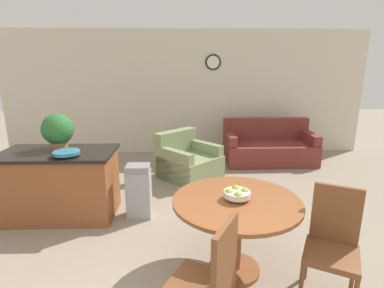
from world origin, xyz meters
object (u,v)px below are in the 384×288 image
at_px(trash_bin, 139,191).
at_px(potted_plant, 58,130).
at_px(dining_chair_near_left, 209,279).
at_px(dining_chair_near_right, 333,240).
at_px(dining_table, 236,216).
at_px(couch, 268,148).
at_px(fruit_bowl, 237,194).
at_px(teal_bowl, 66,153).
at_px(armchair, 188,162).
at_px(kitchen_island, 60,184).

bearing_deg(trash_bin, potted_plant, 169.81).
relative_size(dining_chair_near_left, dining_chair_near_right, 1.00).
bearing_deg(dining_table, dining_chair_near_left, -112.57).
height_order(potted_plant, couch, potted_plant).
xyz_separation_m(trash_bin, couch, (2.34, 2.27, -0.06)).
bearing_deg(fruit_bowl, couch, 69.53).
xyz_separation_m(dining_chair_near_left, teal_bowl, (-1.57, 1.75, 0.40)).
xyz_separation_m(dining_chair_near_right, fruit_bowl, (-0.76, 0.32, 0.29)).
bearing_deg(teal_bowl, couch, 37.44).
distance_m(trash_bin, armchair, 1.58).
xyz_separation_m(fruit_bowl, teal_bowl, (-1.89, 0.98, 0.11)).
xyz_separation_m(dining_table, dining_chair_near_right, (0.76, -0.32, -0.06)).
bearing_deg(fruit_bowl, armchair, 99.07).
xyz_separation_m(kitchen_island, armchair, (1.68, 1.39, -0.17)).
height_order(dining_table, dining_chair_near_right, dining_chair_near_right).
bearing_deg(dining_table, kitchen_island, 150.42).
relative_size(dining_chair_near_right, couch, 0.54).
bearing_deg(teal_bowl, fruit_bowl, -27.52).
bearing_deg(kitchen_island, dining_chair_near_right, -27.79).
distance_m(dining_chair_near_right, teal_bowl, 2.98).
xyz_separation_m(potted_plant, armchair, (1.69, 1.25, -0.85)).
distance_m(kitchen_island, potted_plant, 0.70).
distance_m(dining_chair_near_left, fruit_bowl, 0.87).
height_order(dining_table, teal_bowl, teal_bowl).
bearing_deg(fruit_bowl, potted_plant, 147.86).
bearing_deg(couch, dining_table, -111.32).
xyz_separation_m(dining_chair_near_left, couch, (1.58, 4.16, -0.23)).
distance_m(fruit_bowl, couch, 3.67).
bearing_deg(teal_bowl, dining_table, -27.54).
relative_size(dining_table, armchair, 0.94).
xyz_separation_m(kitchen_island, potted_plant, (-0.01, 0.14, 0.68)).
distance_m(couch, armchair, 1.87).
height_order(dining_chair_near_left, armchair, dining_chair_near_left).
bearing_deg(kitchen_island, potted_plant, 95.53).
distance_m(potted_plant, armchair, 2.27).
height_order(potted_plant, trash_bin, potted_plant).
bearing_deg(dining_table, armchair, 99.08).
bearing_deg(teal_bowl, trash_bin, 10.46).
bearing_deg(fruit_bowl, kitchen_island, 150.44).
xyz_separation_m(dining_chair_near_right, couch, (0.51, 3.72, -0.23)).
height_order(kitchen_island, couch, kitchen_island).
bearing_deg(trash_bin, dining_chair_near_left, -68.36).
bearing_deg(fruit_bowl, dining_chair_near_right, -22.63).
bearing_deg(couch, fruit_bowl, -111.33).
relative_size(dining_table, teal_bowl, 3.77).
xyz_separation_m(kitchen_island, trash_bin, (1.02, -0.05, -0.09)).
height_order(dining_chair_near_left, teal_bowl, dining_chair_near_left).
relative_size(dining_chair_near_left, couch, 0.54).
distance_m(dining_chair_near_right, fruit_bowl, 0.87).
bearing_deg(dining_table, potted_plant, 147.84).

